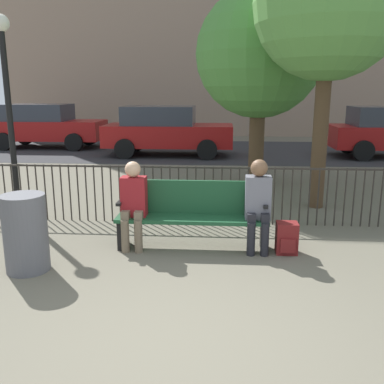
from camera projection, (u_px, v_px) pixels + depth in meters
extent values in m
plane|color=#605B4C|center=(173.00, 344.00, 3.70)|extent=(80.00, 80.00, 0.00)
cube|color=#194728|center=(192.00, 219.00, 5.86)|extent=(2.08, 0.45, 0.05)
cube|color=#194728|center=(193.00, 197.00, 5.99)|extent=(2.08, 0.05, 0.47)
cube|color=black|center=(122.00, 232.00, 5.98)|extent=(0.06, 0.38, 0.40)
cube|color=black|center=(263.00, 236.00, 5.85)|extent=(0.06, 0.38, 0.40)
cube|color=black|center=(121.00, 201.00, 5.88)|extent=(0.06, 0.38, 0.04)
cube|color=black|center=(265.00, 204.00, 5.74)|extent=(0.06, 0.38, 0.04)
cylinder|color=brown|center=(125.00, 236.00, 5.76)|extent=(0.11, 0.11, 0.45)
cylinder|color=brown|center=(138.00, 237.00, 5.74)|extent=(0.11, 0.11, 0.45)
cube|color=brown|center=(126.00, 214.00, 5.79)|extent=(0.11, 0.20, 0.12)
cube|color=brown|center=(139.00, 215.00, 5.78)|extent=(0.11, 0.20, 0.12)
cube|color=maroon|center=(134.00, 196.00, 5.85)|extent=(0.34, 0.22, 0.55)
sphere|color=tan|center=(133.00, 169.00, 5.74)|extent=(0.21, 0.21, 0.21)
cylinder|color=black|center=(251.00, 239.00, 5.64)|extent=(0.11, 0.11, 0.45)
cylinder|color=black|center=(265.00, 240.00, 5.63)|extent=(0.11, 0.11, 0.45)
cube|color=black|center=(251.00, 217.00, 5.67)|extent=(0.11, 0.20, 0.12)
cube|color=black|center=(265.00, 217.00, 5.66)|extent=(0.11, 0.20, 0.12)
cube|color=slate|center=(258.00, 197.00, 5.73)|extent=(0.34, 0.22, 0.58)
sphere|color=brown|center=(259.00, 168.00, 5.61)|extent=(0.23, 0.23, 0.23)
cube|color=maroon|center=(287.00, 238.00, 5.73)|extent=(0.28, 0.23, 0.43)
cube|color=maroon|center=(288.00, 246.00, 5.61)|extent=(0.20, 0.04, 0.19)
cylinder|color=#2D2823|center=(5.00, 192.00, 7.19)|extent=(0.02, 0.02, 0.95)
cylinder|color=#2D2823|center=(13.00, 192.00, 7.18)|extent=(0.02, 0.02, 0.95)
cylinder|color=#2D2823|center=(21.00, 192.00, 7.17)|extent=(0.02, 0.02, 0.95)
cylinder|color=#2D2823|center=(29.00, 192.00, 7.16)|extent=(0.02, 0.02, 0.95)
cylinder|color=#2D2823|center=(37.00, 192.00, 7.15)|extent=(0.02, 0.02, 0.95)
cylinder|color=#2D2823|center=(45.00, 192.00, 7.14)|extent=(0.02, 0.02, 0.95)
cylinder|color=#2D2823|center=(54.00, 193.00, 7.13)|extent=(0.02, 0.02, 0.95)
cylinder|color=#2D2823|center=(62.00, 193.00, 7.12)|extent=(0.02, 0.02, 0.95)
cylinder|color=#2D2823|center=(70.00, 193.00, 7.11)|extent=(0.02, 0.02, 0.95)
cylinder|color=#2D2823|center=(78.00, 193.00, 7.10)|extent=(0.02, 0.02, 0.95)
cylinder|color=#2D2823|center=(86.00, 193.00, 7.09)|extent=(0.02, 0.02, 0.95)
cylinder|color=#2D2823|center=(95.00, 193.00, 7.08)|extent=(0.02, 0.02, 0.95)
cylinder|color=#2D2823|center=(103.00, 193.00, 7.07)|extent=(0.02, 0.02, 0.95)
cylinder|color=#2D2823|center=(111.00, 194.00, 7.06)|extent=(0.02, 0.02, 0.95)
cylinder|color=#2D2823|center=(120.00, 194.00, 7.05)|extent=(0.02, 0.02, 0.95)
cylinder|color=#2D2823|center=(128.00, 194.00, 7.04)|extent=(0.02, 0.02, 0.95)
cylinder|color=#2D2823|center=(136.00, 194.00, 7.03)|extent=(0.02, 0.02, 0.95)
cylinder|color=#2D2823|center=(145.00, 194.00, 7.02)|extent=(0.02, 0.02, 0.95)
cylinder|color=#2D2823|center=(153.00, 194.00, 7.01)|extent=(0.02, 0.02, 0.95)
cylinder|color=#2D2823|center=(162.00, 194.00, 7.00)|extent=(0.02, 0.02, 0.95)
cylinder|color=#2D2823|center=(170.00, 195.00, 6.99)|extent=(0.02, 0.02, 0.95)
cylinder|color=#2D2823|center=(179.00, 195.00, 6.98)|extent=(0.02, 0.02, 0.95)
cylinder|color=#2D2823|center=(187.00, 195.00, 6.97)|extent=(0.02, 0.02, 0.95)
cylinder|color=#2D2823|center=(196.00, 195.00, 6.97)|extent=(0.02, 0.02, 0.95)
cylinder|color=#2D2823|center=(204.00, 195.00, 6.96)|extent=(0.02, 0.02, 0.95)
cylinder|color=#2D2823|center=(213.00, 195.00, 6.95)|extent=(0.02, 0.02, 0.95)
cylinder|color=#2D2823|center=(222.00, 195.00, 6.94)|extent=(0.02, 0.02, 0.95)
cylinder|color=#2D2823|center=(230.00, 196.00, 6.93)|extent=(0.02, 0.02, 0.95)
cylinder|color=#2D2823|center=(239.00, 196.00, 6.92)|extent=(0.02, 0.02, 0.95)
cylinder|color=#2D2823|center=(248.00, 196.00, 6.91)|extent=(0.02, 0.02, 0.95)
cylinder|color=#2D2823|center=(256.00, 196.00, 6.90)|extent=(0.02, 0.02, 0.95)
cylinder|color=#2D2823|center=(265.00, 196.00, 6.89)|extent=(0.02, 0.02, 0.95)
cylinder|color=#2D2823|center=(274.00, 196.00, 6.88)|extent=(0.02, 0.02, 0.95)
cylinder|color=#2D2823|center=(283.00, 196.00, 6.87)|extent=(0.02, 0.02, 0.95)
cylinder|color=#2D2823|center=(291.00, 197.00, 6.86)|extent=(0.02, 0.02, 0.95)
cylinder|color=#2D2823|center=(300.00, 197.00, 6.85)|extent=(0.02, 0.02, 0.95)
cylinder|color=#2D2823|center=(309.00, 197.00, 6.84)|extent=(0.02, 0.02, 0.95)
cylinder|color=#2D2823|center=(318.00, 197.00, 6.83)|extent=(0.02, 0.02, 0.95)
cylinder|color=#2D2823|center=(327.00, 197.00, 6.82)|extent=(0.02, 0.02, 0.95)
cylinder|color=#2D2823|center=(336.00, 197.00, 6.81)|extent=(0.02, 0.02, 0.95)
cylinder|color=#2D2823|center=(345.00, 198.00, 6.80)|extent=(0.02, 0.02, 0.95)
cylinder|color=#2D2823|center=(354.00, 198.00, 6.79)|extent=(0.02, 0.02, 0.95)
cylinder|color=#2D2823|center=(363.00, 198.00, 6.78)|extent=(0.02, 0.02, 0.95)
cylinder|color=#2D2823|center=(372.00, 198.00, 6.77)|extent=(0.02, 0.02, 0.95)
cylinder|color=#2D2823|center=(381.00, 198.00, 6.76)|extent=(0.02, 0.02, 0.95)
cube|color=#2D2823|center=(197.00, 167.00, 6.86)|extent=(9.00, 0.03, 0.03)
cylinder|color=#4C3823|center=(320.00, 130.00, 7.73)|extent=(0.27, 0.27, 2.86)
sphere|color=#569342|center=(329.00, 3.00, 7.22)|extent=(2.59, 2.59, 2.59)
cylinder|color=#4C3823|center=(257.00, 137.00, 9.92)|extent=(0.35, 0.35, 2.14)
sphere|color=#478438|center=(260.00, 53.00, 9.48)|extent=(2.85, 2.85, 2.85)
cylinder|color=black|center=(11.00, 126.00, 7.21)|extent=(0.10, 0.10, 3.10)
sphere|color=silver|center=(0.00, 23.00, 6.83)|extent=(0.28, 0.28, 0.28)
cube|color=#2B2B2D|center=(211.00, 151.00, 15.34)|extent=(24.00, 6.00, 0.01)
cube|color=maroon|center=(169.00, 135.00, 14.16)|extent=(4.20, 1.70, 0.70)
cube|color=#2D333D|center=(159.00, 115.00, 14.03)|extent=(2.31, 1.56, 0.60)
cylinder|color=black|center=(207.00, 150.00, 13.31)|extent=(0.64, 0.20, 0.64)
cylinder|color=black|center=(209.00, 143.00, 15.00)|extent=(0.64, 0.20, 0.64)
cylinder|color=black|center=(125.00, 149.00, 13.49)|extent=(0.64, 0.20, 0.64)
cylinder|color=black|center=(136.00, 142.00, 15.18)|extent=(0.64, 0.20, 0.64)
cylinder|color=black|center=(364.00, 151.00, 13.08)|extent=(0.64, 0.20, 0.64)
cylinder|color=black|center=(347.00, 144.00, 14.77)|extent=(0.64, 0.20, 0.64)
cube|color=maroon|center=(47.00, 130.00, 16.06)|extent=(4.20, 1.70, 0.70)
cube|color=#2D333D|center=(38.00, 112.00, 15.93)|extent=(2.31, 1.56, 0.60)
cylinder|color=black|center=(74.00, 142.00, 15.21)|extent=(0.64, 0.20, 0.64)
cylinder|color=black|center=(89.00, 137.00, 16.90)|extent=(0.64, 0.20, 0.64)
cylinder|color=black|center=(3.00, 142.00, 15.39)|extent=(0.64, 0.20, 0.64)
cylinder|color=black|center=(25.00, 136.00, 17.08)|extent=(0.64, 0.20, 0.64)
cylinder|color=#56565B|center=(26.00, 233.00, 5.12)|extent=(0.52, 0.52, 0.95)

